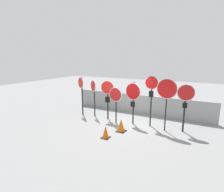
{
  "coord_description": "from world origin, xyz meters",
  "views": [
    {
      "loc": [
        3.54,
        -8.19,
        3.42
      ],
      "look_at": [
        -0.81,
        0.0,
        1.44
      ],
      "focal_mm": 28.0,
      "sensor_mm": 36.0,
      "label": 1
    }
  ],
  "objects_px": {
    "stop_sign_7": "(185,100)",
    "stop_sign_4": "(133,95)",
    "stop_sign_1": "(94,91)",
    "stop_sign_2": "(108,93)",
    "traffic_cone_0": "(121,125)",
    "traffic_cone_1": "(106,132)",
    "stop_sign_3": "(116,98)",
    "stop_sign_6": "(167,92)",
    "stop_sign_0": "(81,89)",
    "stop_sign_5": "(151,91)"
  },
  "relations": [
    {
      "from": "traffic_cone_0",
      "to": "traffic_cone_1",
      "type": "distance_m",
      "value": 1.01
    },
    {
      "from": "stop_sign_4",
      "to": "stop_sign_1",
      "type": "bearing_deg",
      "value": -169.88
    },
    {
      "from": "stop_sign_6",
      "to": "stop_sign_7",
      "type": "distance_m",
      "value": 0.91
    },
    {
      "from": "stop_sign_3",
      "to": "stop_sign_5",
      "type": "relative_size",
      "value": 0.76
    },
    {
      "from": "stop_sign_6",
      "to": "traffic_cone_0",
      "type": "distance_m",
      "value": 2.63
    },
    {
      "from": "stop_sign_6",
      "to": "stop_sign_1",
      "type": "bearing_deg",
      "value": 177.93
    },
    {
      "from": "stop_sign_4",
      "to": "stop_sign_2",
      "type": "bearing_deg",
      "value": -167.56
    },
    {
      "from": "stop_sign_0",
      "to": "stop_sign_3",
      "type": "bearing_deg",
      "value": 18.13
    },
    {
      "from": "stop_sign_4",
      "to": "traffic_cone_1",
      "type": "bearing_deg",
      "value": -87.58
    },
    {
      "from": "stop_sign_2",
      "to": "stop_sign_5",
      "type": "relative_size",
      "value": 0.86
    },
    {
      "from": "stop_sign_1",
      "to": "stop_sign_4",
      "type": "bearing_deg",
      "value": 28.66
    },
    {
      "from": "stop_sign_6",
      "to": "traffic_cone_0",
      "type": "xyz_separation_m",
      "value": [
        -1.83,
        -1.02,
        -1.6
      ]
    },
    {
      "from": "stop_sign_7",
      "to": "stop_sign_4",
      "type": "bearing_deg",
      "value": 177.26
    },
    {
      "from": "stop_sign_5",
      "to": "traffic_cone_1",
      "type": "relative_size",
      "value": 4.77
    },
    {
      "from": "traffic_cone_0",
      "to": "stop_sign_1",
      "type": "bearing_deg",
      "value": 151.43
    },
    {
      "from": "stop_sign_3",
      "to": "traffic_cone_0",
      "type": "height_order",
      "value": "stop_sign_3"
    },
    {
      "from": "stop_sign_7",
      "to": "traffic_cone_0",
      "type": "relative_size",
      "value": 3.73
    },
    {
      "from": "stop_sign_3",
      "to": "stop_sign_6",
      "type": "distance_m",
      "value": 2.6
    },
    {
      "from": "stop_sign_6",
      "to": "traffic_cone_1",
      "type": "xyz_separation_m",
      "value": [
        -2.13,
        -1.98,
        -1.63
      ]
    },
    {
      "from": "stop_sign_2",
      "to": "traffic_cone_1",
      "type": "bearing_deg",
      "value": -73.18
    },
    {
      "from": "stop_sign_7",
      "to": "traffic_cone_1",
      "type": "height_order",
      "value": "stop_sign_7"
    },
    {
      "from": "stop_sign_0",
      "to": "stop_sign_2",
      "type": "bearing_deg",
      "value": 26.18
    },
    {
      "from": "traffic_cone_0",
      "to": "stop_sign_5",
      "type": "bearing_deg",
      "value": 52.07
    },
    {
      "from": "stop_sign_7",
      "to": "traffic_cone_1",
      "type": "distance_m",
      "value": 3.94
    },
    {
      "from": "stop_sign_6",
      "to": "traffic_cone_0",
      "type": "relative_size",
      "value": 4.13
    },
    {
      "from": "stop_sign_1",
      "to": "stop_sign_4",
      "type": "distance_m",
      "value": 2.55
    },
    {
      "from": "stop_sign_6",
      "to": "stop_sign_5",
      "type": "bearing_deg",
      "value": 161.27
    },
    {
      "from": "stop_sign_2",
      "to": "stop_sign_5",
      "type": "xyz_separation_m",
      "value": [
        2.44,
        0.12,
        0.29
      ]
    },
    {
      "from": "stop_sign_2",
      "to": "stop_sign_7",
      "type": "bearing_deg",
      "value": -8.63
    },
    {
      "from": "stop_sign_5",
      "to": "traffic_cone_1",
      "type": "height_order",
      "value": "stop_sign_5"
    },
    {
      "from": "stop_sign_7",
      "to": "stop_sign_0",
      "type": "bearing_deg",
      "value": 174.62
    },
    {
      "from": "stop_sign_0",
      "to": "stop_sign_5",
      "type": "relative_size",
      "value": 0.9
    },
    {
      "from": "stop_sign_6",
      "to": "stop_sign_7",
      "type": "xyz_separation_m",
      "value": [
        0.8,
        0.31,
        -0.31
      ]
    },
    {
      "from": "traffic_cone_1",
      "to": "stop_sign_1",
      "type": "bearing_deg",
      "value": 132.92
    },
    {
      "from": "stop_sign_1",
      "to": "stop_sign_5",
      "type": "height_order",
      "value": "stop_sign_5"
    },
    {
      "from": "stop_sign_3",
      "to": "traffic_cone_1",
      "type": "relative_size",
      "value": 3.61
    },
    {
      "from": "stop_sign_2",
      "to": "traffic_cone_0",
      "type": "xyz_separation_m",
      "value": [
        1.41,
        -1.2,
        -1.26
      ]
    },
    {
      "from": "stop_sign_2",
      "to": "stop_sign_1",
      "type": "bearing_deg",
      "value": 162.67
    },
    {
      "from": "stop_sign_3",
      "to": "traffic_cone_0",
      "type": "bearing_deg",
      "value": -41.65
    },
    {
      "from": "stop_sign_2",
      "to": "traffic_cone_0",
      "type": "distance_m",
      "value": 2.24
    },
    {
      "from": "stop_sign_7",
      "to": "stop_sign_3",
      "type": "bearing_deg",
      "value": -177.79
    },
    {
      "from": "traffic_cone_0",
      "to": "traffic_cone_1",
      "type": "relative_size",
      "value": 1.13
    },
    {
      "from": "stop_sign_6",
      "to": "traffic_cone_1",
      "type": "relative_size",
      "value": 4.65
    },
    {
      "from": "stop_sign_1",
      "to": "stop_sign_2",
      "type": "relative_size",
      "value": 0.97
    },
    {
      "from": "traffic_cone_0",
      "to": "stop_sign_4",
      "type": "bearing_deg",
      "value": 84.08
    },
    {
      "from": "stop_sign_3",
      "to": "stop_sign_6",
      "type": "relative_size",
      "value": 0.78
    },
    {
      "from": "stop_sign_0",
      "to": "stop_sign_6",
      "type": "bearing_deg",
      "value": 24.82
    },
    {
      "from": "stop_sign_4",
      "to": "traffic_cone_1",
      "type": "distance_m",
      "value": 2.54
    },
    {
      "from": "stop_sign_0",
      "to": "stop_sign_7",
      "type": "relative_size",
      "value": 1.02
    },
    {
      "from": "stop_sign_1",
      "to": "traffic_cone_1",
      "type": "distance_m",
      "value": 3.38
    }
  ]
}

